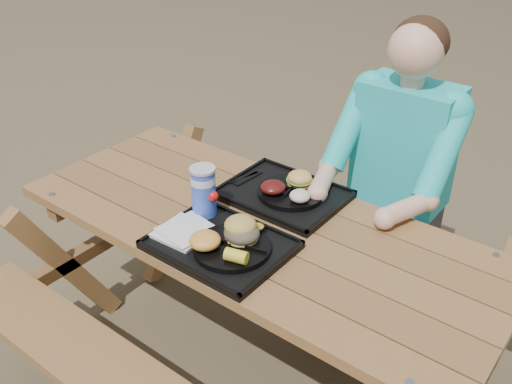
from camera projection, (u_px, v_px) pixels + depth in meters
The scene contains 18 objects.
ground at pixel (256, 368), 2.44m from camera, with size 60.00×60.00×0.00m, color #999999.
picnic_table at pixel (256, 301), 2.25m from camera, with size 1.80×1.49×0.75m, color #999999, non-canonical shape.
tray_near at pixel (221, 246), 1.92m from camera, with size 0.45×0.35×0.02m, color black.
tray_far at pixel (283, 195), 2.20m from camera, with size 0.45×0.35×0.02m, color black.
plate_near at pixel (232, 247), 1.88m from camera, with size 0.26×0.26×0.02m, color black.
plate_far at pixel (291, 192), 2.19m from camera, with size 0.26×0.26×0.02m, color black.
napkin_stack at pixel (183, 231), 1.96m from camera, with size 0.17×0.17×0.02m, color silver.
soda_cup at pixel (204, 192), 2.03m from camera, with size 0.09×0.09×0.18m, color blue.
condiment_bbq at pixel (240, 224), 1.99m from camera, with size 0.05×0.05×0.03m, color black.
condiment_mustard at pixel (257, 230), 1.96m from camera, with size 0.05×0.05×0.03m, color gold.
sandwich at pixel (242, 224), 1.87m from camera, with size 0.11×0.11×0.12m, color gold, non-canonical shape.
mac_cheese at pixel (205, 240), 1.85m from camera, with size 0.11×0.11×0.05m, color #F6AA40.
corn_cob at pixel (236, 256), 1.79m from camera, with size 0.07×0.07×0.04m, color yellow, non-canonical shape.
cutlery_far at pixel (248, 178), 2.29m from camera, with size 0.03×0.15×0.01m, color black.
burger at pixel (300, 175), 2.19m from camera, with size 0.10×0.10×0.09m, color #ECA853, non-canonical shape.
baked_beans at pixel (273, 187), 2.15m from camera, with size 0.10×0.10×0.04m, color #561211.
potato_salad at pixel (300, 196), 2.10m from camera, with size 0.08×0.08×0.04m, color silver.
diner at pixel (396, 195), 2.44m from camera, with size 0.48×0.84×1.28m, color teal, non-canonical shape.
Camera 1 is at (1.05, -1.35, 1.90)m, focal length 40.00 mm.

